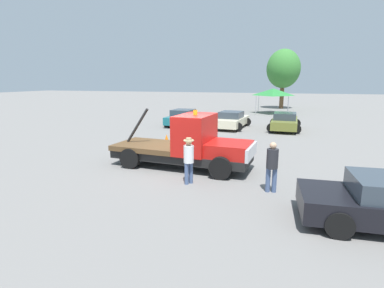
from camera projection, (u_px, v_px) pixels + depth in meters
name	position (u px, v px, depth m)	size (l,w,h in m)	color
ground_plane	(181.00, 167.00, 13.17)	(160.00, 160.00, 0.00)	slate
tow_truck	(189.00, 146.00, 12.83)	(6.25, 2.63, 2.52)	black
person_near_truck	(272.00, 164.00, 9.99)	(0.38, 0.38, 1.73)	#475B84
person_at_hood	(189.00, 157.00, 10.80)	(0.38, 0.38, 1.71)	#475B84
parked_car_teal	(184.00, 118.00, 25.19)	(2.57, 4.62, 1.34)	#196670
parked_car_cream	(232.00, 120.00, 23.61)	(2.72, 4.60, 1.34)	beige
parked_car_olive	(285.00, 122.00, 22.73)	(2.49, 4.66, 1.34)	olive
canopy_tent_green	(273.00, 92.00, 33.76)	(3.48, 3.48, 2.82)	#9E9EA3
tree_left	(283.00, 69.00, 39.11)	(4.32, 4.32, 7.71)	brown
traffic_cone	(167.00, 139.00, 17.97)	(0.40, 0.40, 0.55)	black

